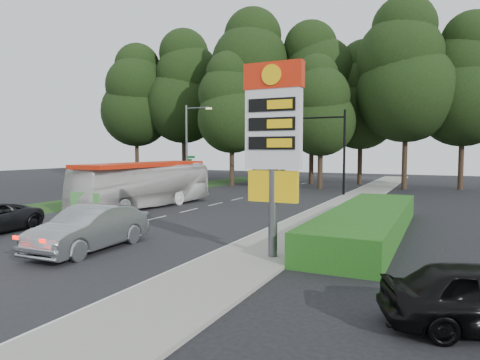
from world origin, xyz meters
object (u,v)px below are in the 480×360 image
at_px(gas_station_pylon, 273,133).
at_px(traffic_signal_mast, 329,140).
at_px(monument, 270,138).
at_px(transit_bus, 145,185).
at_px(streetlight_signs, 189,144).
at_px(sedan_silver, 90,228).

xyz_separation_m(gas_station_pylon, traffic_signal_mast, (-3.52, 22.00, 0.22)).
distance_m(gas_station_pylon, traffic_signal_mast, 22.29).
relative_size(monument, transit_bus, 0.93).
height_order(streetlight_signs, sedan_silver, streetlight_signs).
bearing_deg(monument, gas_station_pylon, -68.20).
relative_size(monument, sedan_silver, 1.92).
height_order(traffic_signal_mast, sedan_silver, traffic_signal_mast).
bearing_deg(monument, transit_bus, -94.53).
distance_m(transit_bus, sedan_silver, 12.35).
bearing_deg(streetlight_signs, gas_station_pylon, -51.04).
distance_m(gas_station_pylon, monument, 30.17).
distance_m(streetlight_signs, monument, 9.44).
height_order(traffic_signal_mast, transit_bus, traffic_signal_mast).
relative_size(traffic_signal_mast, sedan_silver, 1.37).
bearing_deg(transit_bus, monument, 92.62).
bearing_deg(gas_station_pylon, traffic_signal_mast, 99.09).
distance_m(streetlight_signs, sedan_silver, 23.98).
distance_m(gas_station_pylon, sedan_silver, 7.90).
relative_size(traffic_signal_mast, transit_bus, 0.66).
xyz_separation_m(streetlight_signs, sedan_silver, (9.37, -21.78, -3.58)).
xyz_separation_m(monument, sedan_silver, (4.38, -29.77, -4.24)).
bearing_deg(monument, traffic_signal_mast, -38.00).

